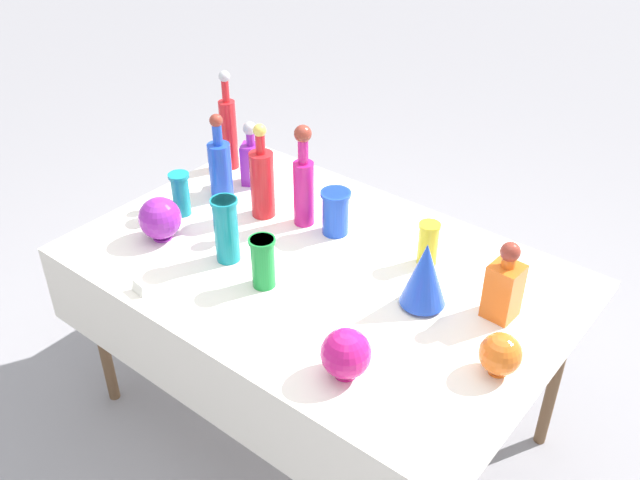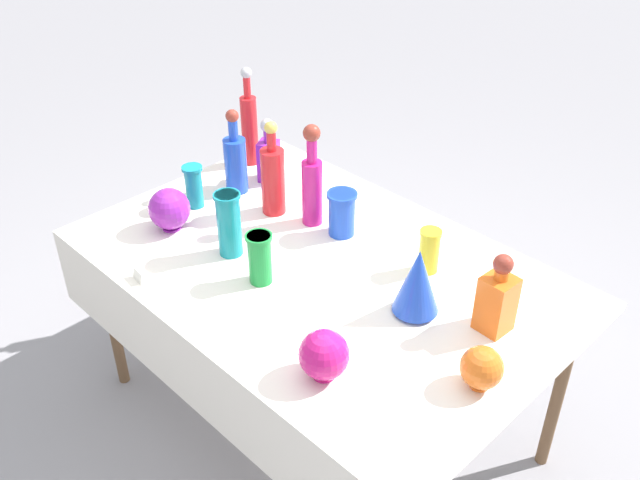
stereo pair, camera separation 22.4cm
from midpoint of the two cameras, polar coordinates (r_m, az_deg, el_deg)
ground_plane at (r=2.94m, az=2.25°, el=-14.09°), size 40.00×40.00×0.00m
display_table at (r=2.44m, az=2.04°, el=-3.47°), size 1.67×1.09×0.76m
tall_bottle_0 at (r=2.57m, az=1.86°, el=4.58°), size 0.08×0.08×0.39m
tall_bottle_1 at (r=2.99m, az=-3.53°, el=9.10°), size 0.07×0.07×0.42m
tall_bottle_2 at (r=2.64m, az=-1.37°, el=4.95°), size 0.09×0.09×0.37m
tall_bottle_3 at (r=2.80m, az=-4.51°, el=6.31°), size 0.09×0.09×0.35m
square_decanter_0 at (r=2.88m, az=-1.91°, el=6.73°), size 0.10×0.10×0.27m
square_decanter_1 at (r=2.19m, az=16.87°, el=-4.61°), size 0.10×0.10×0.27m
slender_vase_0 at (r=2.42m, az=-4.69°, el=1.32°), size 0.09×0.09×0.24m
slender_vase_1 at (r=2.30m, az=-2.07°, el=-1.44°), size 0.09×0.09×0.18m
slender_vase_2 at (r=2.40m, az=11.40°, el=-0.82°), size 0.07×0.07×0.16m
slender_vase_3 at (r=2.54m, az=4.28°, el=2.17°), size 0.11×0.11×0.17m
slender_vase_4 at (r=2.73m, az=-7.77°, el=4.33°), size 0.08×0.08×0.17m
fluted_vase_0 at (r=2.19m, az=10.72°, el=-3.34°), size 0.15×0.15×0.23m
round_bowl_0 at (r=2.61m, az=-9.58°, el=2.39°), size 0.15×0.15×0.16m
round_bowl_1 at (r=2.02m, az=15.98°, el=-9.93°), size 0.12×0.12×0.13m
round_bowl_2 at (r=1.97m, az=3.61°, el=-9.28°), size 0.14×0.14×0.15m
price_tag_left at (r=2.39m, az=-11.79°, el=-2.92°), size 0.06×0.02×0.04m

